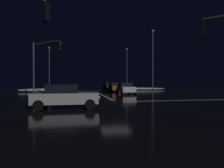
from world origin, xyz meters
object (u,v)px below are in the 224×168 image
object	(u,v)px
sedan_silver_crossing	(65,96)
sedan_orange	(115,87)
streetlamp_right_far	(127,65)
traffic_signal_nw	(44,58)
streetlamp_right_near	(153,57)
sedan_black	(109,86)
streetlamp_left_far	(49,65)
sedan_white	(125,88)

from	to	relation	value
sedan_silver_crossing	sedan_orange	bearing A→B (deg)	68.97
streetlamp_right_far	traffic_signal_nw	bearing A→B (deg)	-125.12
streetlamp_right_near	sedan_black	bearing A→B (deg)	125.66
sedan_orange	streetlamp_right_far	xyz separation A→B (m)	(5.63, 13.38, 4.76)
sedan_silver_crossing	streetlamp_right_near	xyz separation A→B (m)	(13.10, 16.82, 4.94)
traffic_signal_nw	streetlamp_right_near	bearing A→B (deg)	22.47
sedan_silver_crossing	streetlamp_left_far	world-z (taller)	streetlamp_left_far
sedan_orange	streetlamp_right_far	distance (m)	15.28
traffic_signal_nw	streetlamp_right_far	bearing A→B (deg)	54.88
traffic_signal_nw	streetlamp_right_far	size ratio (longest dim) A/B	0.66
sedan_white	sedan_orange	world-z (taller)	same
sedan_white	sedan_black	xyz separation A→B (m)	(-0.29, 11.63, 0.00)
sedan_silver_crossing	streetlamp_right_near	distance (m)	21.89
streetlamp_right_near	streetlamp_left_far	size ratio (longest dim) A/B	1.07
sedan_white	streetlamp_right_far	distance (m)	20.89
sedan_silver_crossing	streetlamp_left_far	bearing A→B (deg)	98.37
traffic_signal_nw	streetlamp_left_far	bearing A→B (deg)	95.22
sedan_white	streetlamp_right_far	world-z (taller)	streetlamp_right_far
sedan_white	streetlamp_left_far	xyz separation A→B (m)	(-12.44, 19.58, 4.60)
streetlamp_right_near	sedan_orange	bearing A→B (deg)	155.03
sedan_white	streetlamp_left_far	world-z (taller)	streetlamp_left_far
sedan_orange	sedan_white	bearing A→B (deg)	-88.74
sedan_white	streetlamp_right_near	bearing A→B (deg)	33.12
sedan_orange	traffic_signal_nw	distance (m)	14.23
streetlamp_right_near	streetlamp_right_far	world-z (taller)	streetlamp_right_near
streetlamp_right_near	streetlamp_right_far	distance (m)	16.00
sedan_orange	streetlamp_left_far	distance (m)	18.75
sedan_silver_crossing	sedan_black	bearing A→B (deg)	73.60
sedan_orange	sedan_black	size ratio (longest dim) A/B	1.00
traffic_signal_nw	sedan_orange	bearing A→B (deg)	41.88
sedan_black	streetlamp_right_near	bearing A→B (deg)	-54.34
streetlamp_right_far	streetlamp_left_far	xyz separation A→B (m)	(-17.93, 0.00, -0.16)
sedan_orange	sedan_silver_crossing	size ratio (longest dim) A/B	1.00
sedan_orange	sedan_black	distance (m)	5.44
streetlamp_left_far	sedan_silver_crossing	bearing A→B (deg)	-81.63
streetlamp_right_far	streetlamp_left_far	world-z (taller)	streetlamp_right_far
sedan_black	sedan_orange	bearing A→B (deg)	-88.39
sedan_silver_crossing	streetlamp_right_far	bearing A→B (deg)	68.24
sedan_white	streetlamp_left_far	distance (m)	23.65
sedan_white	sedan_silver_crossing	size ratio (longest dim) A/B	1.00
sedan_white	sedan_silver_crossing	bearing A→B (deg)	-119.89
sedan_silver_crossing	traffic_signal_nw	bearing A→B (deg)	105.08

